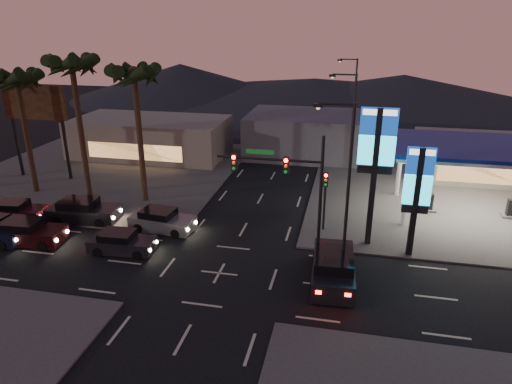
% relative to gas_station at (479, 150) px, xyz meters
% --- Properties ---
extents(ground, '(140.00, 140.00, 0.00)m').
position_rel_gas_station_xyz_m(ground, '(-16.00, -12.00, -5.08)').
color(ground, black).
rests_on(ground, ground).
extents(corner_lot_ne, '(24.00, 24.00, 0.12)m').
position_rel_gas_station_xyz_m(corner_lot_ne, '(0.00, 4.00, -5.02)').
color(corner_lot_ne, '#47443F').
rests_on(corner_lot_ne, ground).
extents(corner_lot_nw, '(24.00, 24.00, 0.12)m').
position_rel_gas_station_xyz_m(corner_lot_nw, '(-32.00, 4.00, -5.02)').
color(corner_lot_nw, '#47443F').
rests_on(corner_lot_nw, ground).
extents(gas_station, '(12.20, 8.20, 5.47)m').
position_rel_gas_station_xyz_m(gas_station, '(0.00, 0.00, 0.00)').
color(gas_station, silver).
rests_on(gas_station, ground).
extents(convenience_store, '(10.00, 6.00, 4.00)m').
position_rel_gas_station_xyz_m(convenience_store, '(2.00, 9.00, -3.08)').
color(convenience_store, '#726B5B').
rests_on(convenience_store, ground).
extents(pylon_sign_tall, '(2.20, 0.35, 9.00)m').
position_rel_gas_station_xyz_m(pylon_sign_tall, '(-7.50, -6.50, 1.31)').
color(pylon_sign_tall, black).
rests_on(pylon_sign_tall, ground).
extents(pylon_sign_short, '(1.60, 0.35, 7.00)m').
position_rel_gas_station_xyz_m(pylon_sign_short, '(-5.00, -7.50, -0.42)').
color(pylon_sign_short, black).
rests_on(pylon_sign_short, ground).
extents(traffic_signal_mast, '(6.10, 0.39, 8.00)m').
position_rel_gas_station_xyz_m(traffic_signal_mast, '(-12.24, -10.01, 0.15)').
color(traffic_signal_mast, black).
rests_on(traffic_signal_mast, ground).
extents(pedestal_signal, '(0.32, 0.39, 4.30)m').
position_rel_gas_station_xyz_m(pedestal_signal, '(-10.50, -5.02, -2.16)').
color(pedestal_signal, black).
rests_on(pedestal_signal, ground).
extents(streetlight_near, '(2.14, 0.25, 10.00)m').
position_rel_gas_station_xyz_m(streetlight_near, '(-9.21, -11.00, 0.64)').
color(streetlight_near, black).
rests_on(streetlight_near, ground).
extents(streetlight_mid, '(2.14, 0.25, 10.00)m').
position_rel_gas_station_xyz_m(streetlight_mid, '(-9.21, 2.00, 0.64)').
color(streetlight_mid, black).
rests_on(streetlight_mid, ground).
extents(streetlight_far, '(2.14, 0.25, 10.00)m').
position_rel_gas_station_xyz_m(streetlight_far, '(-9.21, 16.00, 0.64)').
color(streetlight_far, black).
rests_on(streetlight_far, ground).
extents(palm_a, '(4.41, 4.41, 10.86)m').
position_rel_gas_station_xyz_m(palm_a, '(-25.00, -2.50, 4.35)').
color(palm_a, black).
rests_on(palm_a, ground).
extents(palm_b, '(4.41, 4.41, 11.46)m').
position_rel_gas_station_xyz_m(palm_b, '(-30.00, -2.50, 4.89)').
color(palm_b, black).
rests_on(palm_b, ground).
extents(palm_c, '(4.41, 4.41, 10.26)m').
position_rel_gas_station_xyz_m(palm_c, '(-35.00, -2.50, 3.80)').
color(palm_c, black).
rests_on(palm_c, ground).
extents(billboard, '(6.00, 0.30, 8.50)m').
position_rel_gas_station_xyz_m(billboard, '(-36.50, 1.00, 1.25)').
color(billboard, black).
rests_on(billboard, ground).
extents(building_far_west, '(16.00, 8.00, 4.00)m').
position_rel_gas_station_xyz_m(building_far_west, '(-30.00, 10.00, -3.08)').
color(building_far_west, '#726B5B').
rests_on(building_far_west, ground).
extents(building_far_mid, '(12.00, 9.00, 4.40)m').
position_rel_gas_station_xyz_m(building_far_mid, '(-14.00, 14.00, -2.88)').
color(building_far_mid, '#4C4C51').
rests_on(building_far_mid, ground).
extents(hill_left, '(40.00, 40.00, 6.00)m').
position_rel_gas_station_xyz_m(hill_left, '(-41.00, 48.00, -2.08)').
color(hill_left, black).
rests_on(hill_left, ground).
extents(hill_right, '(50.00, 50.00, 5.00)m').
position_rel_gas_station_xyz_m(hill_right, '(-1.00, 48.00, -2.58)').
color(hill_right, black).
rests_on(hill_right, ground).
extents(hill_center, '(60.00, 60.00, 4.00)m').
position_rel_gas_station_xyz_m(hill_center, '(-16.00, 48.00, -3.08)').
color(hill_center, black).
rests_on(hill_center, ground).
extents(car_lane_a_front, '(4.29, 1.97, 1.37)m').
position_rel_gas_station_xyz_m(car_lane_a_front, '(-22.78, -10.76, -4.44)').
color(car_lane_a_front, black).
rests_on(car_lane_a_front, ground).
extents(car_lane_a_mid, '(5.00, 2.35, 1.59)m').
position_rel_gas_station_xyz_m(car_lane_a_mid, '(-29.46, -10.89, -4.34)').
color(car_lane_a_mid, black).
rests_on(car_lane_a_mid, ground).
extents(car_lane_b_front, '(4.75, 2.36, 1.50)m').
position_rel_gas_station_xyz_m(car_lane_b_front, '(-21.57, -7.20, -4.38)').
color(car_lane_b_front, '#5E5E60').
rests_on(car_lane_b_front, ground).
extents(car_lane_b_mid, '(5.30, 2.56, 1.68)m').
position_rel_gas_station_xyz_m(car_lane_b_mid, '(-27.75, -7.04, -4.30)').
color(car_lane_b_mid, black).
rests_on(car_lane_b_mid, ground).
extents(car_lane_b_rear, '(4.49, 2.23, 1.42)m').
position_rel_gas_station_xyz_m(car_lane_b_rear, '(-32.77, -7.82, -4.42)').
color(car_lane_b_rear, '#330E15').
rests_on(car_lane_b_rear, ground).
extents(suv_station, '(2.60, 5.57, 1.82)m').
position_rel_gas_station_xyz_m(suv_station, '(-9.50, -11.44, -4.24)').
color(suv_station, black).
rests_on(suv_station, ground).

